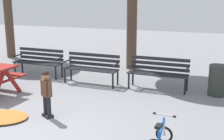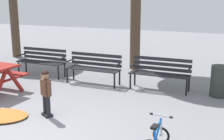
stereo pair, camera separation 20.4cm
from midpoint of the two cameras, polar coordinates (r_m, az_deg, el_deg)
The scene contains 7 objects.
ground at distance 5.73m, azimuth -18.29°, elevation -12.20°, with size 36.00×36.00×0.00m, color gray.
park_bench_far_left at distance 9.77m, azimuth -14.15°, elevation 1.84°, with size 1.60×0.46×0.85m.
park_bench_left at distance 8.67m, azimuth -4.49°, elevation 0.76°, with size 1.60×0.46×0.85m.
park_bench_right at distance 8.18m, azimuth 8.04°, elevation -0.12°, with size 1.60×0.46×0.85m.
child_standing at distance 6.34m, azimuth -13.15°, elevation -3.75°, with size 0.34×0.26×0.99m.
kids_bicycle at distance 5.07m, azimuth 7.82°, elevation -12.59°, with size 0.39×0.58×0.54m.
trash_bin at distance 8.02m, azimuth 18.53°, elevation -1.85°, with size 0.44×0.44×0.78m, color #2D332D.
Camera 1 is at (3.36, -3.92, 2.42)m, focal length 48.61 mm.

